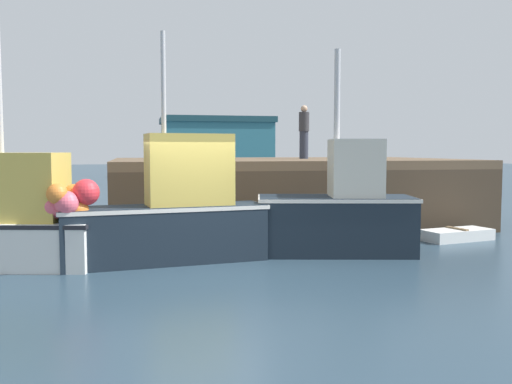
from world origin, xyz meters
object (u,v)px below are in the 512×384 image
object	(u,v)px
fishing_boat_near_left	(10,224)
fishing_boat_near_right	(165,213)
fishing_boat_mid	(340,212)
mooring_buoy_foreground	(210,244)
dockworker	(304,132)
rowboat	(457,235)

from	to	relation	value
fishing_boat_near_left	fishing_boat_near_right	bearing A→B (deg)	-3.09
fishing_boat_mid	mooring_buoy_foreground	xyz separation A→B (m)	(-2.94, -0.02, -0.62)
fishing_boat_near_right	dockworker	size ratio (longest dim) A/B	2.73
fishing_boat_mid	fishing_boat_near_left	bearing A→B (deg)	179.89
fishing_boat_near_right	mooring_buoy_foreground	world-z (taller)	fishing_boat_near_right
dockworker	mooring_buoy_foreground	world-z (taller)	dockworker
fishing_boat_near_left	fishing_boat_mid	xyz separation A→B (m)	(6.92, -0.01, 0.09)
fishing_boat_near_right	fishing_boat_mid	bearing A→B (deg)	2.21
fishing_boat_near_left	fishing_boat_near_right	size ratio (longest dim) A/B	1.12
fishing_boat_near_right	mooring_buoy_foreground	xyz separation A→B (m)	(0.95, 0.13, -0.69)
mooring_buoy_foreground	fishing_boat_mid	bearing A→B (deg)	0.30
dockworker	mooring_buoy_foreground	size ratio (longest dim) A/B	2.34
fishing_boat_near_left	mooring_buoy_foreground	bearing A→B (deg)	-0.41
fishing_boat_near_right	rowboat	size ratio (longest dim) A/B	2.39
fishing_boat_near_left	mooring_buoy_foreground	size ratio (longest dim) A/B	7.19
dockworker	rowboat	bearing A→B (deg)	-59.45
rowboat	mooring_buoy_foreground	world-z (taller)	mooring_buoy_foreground
fishing_boat_mid	rowboat	xyz separation A→B (m)	(3.64, 1.10, -0.80)
rowboat	mooring_buoy_foreground	xyz separation A→B (m)	(-6.59, -1.11, 0.19)
fishing_boat_near_left	fishing_boat_near_right	xyz separation A→B (m)	(3.03, -0.16, 0.16)
rowboat	dockworker	xyz separation A→B (m)	(-2.73, 4.62, 2.78)
dockworker	mooring_buoy_foreground	xyz separation A→B (m)	(-3.86, -5.73, -2.59)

